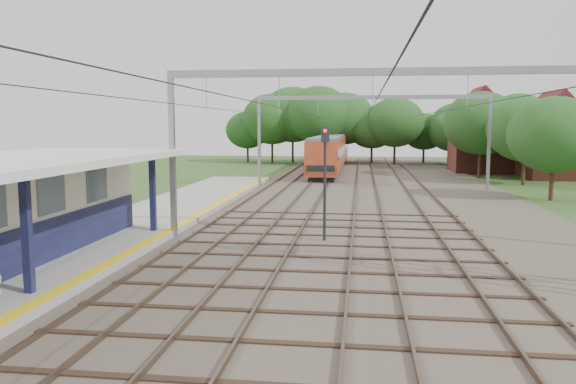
{
  "coord_description": "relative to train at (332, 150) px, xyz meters",
  "views": [
    {
      "loc": [
        2.81,
        -7.5,
        4.77
      ],
      "look_at": [
        -0.67,
        19.0,
        1.6
      ],
      "focal_mm": 35.0,
      "sensor_mm": 36.0,
      "label": 1
    }
  ],
  "objects": [
    {
      "name": "ballast_bed",
      "position": [
        4.5,
        -25.18,
        -1.98
      ],
      "size": [
        18.0,
        90.0,
        0.1
      ],
      "primitive_type": "cube",
      "color": "#473D33",
      "rests_on": "ground"
    },
    {
      "name": "platform",
      "position": [
        -7.0,
        -41.18,
        -1.85
      ],
      "size": [
        5.0,
        52.0,
        0.35
      ],
      "primitive_type": "cube",
      "color": "gray",
      "rests_on": "ground"
    },
    {
      "name": "yellow_stripe",
      "position": [
        -4.75,
        -41.18,
        -1.67
      ],
      "size": [
        0.45,
        52.0,
        0.01
      ],
      "primitive_type": "cube",
      "color": "yellow",
      "rests_on": "platform"
    },
    {
      "name": "rail_tracks",
      "position": [
        2.0,
        -25.18,
        -1.85
      ],
      "size": [
        11.8,
        88.0,
        0.15
      ],
      "color": "brown",
      "rests_on": "ballast_bed"
    },
    {
      "name": "catenary_system",
      "position": [
        3.89,
        -29.9,
        3.49
      ],
      "size": [
        17.22,
        88.0,
        7.0
      ],
      "color": "gray",
      "rests_on": "ground"
    },
    {
      "name": "tree_band",
      "position": [
        4.34,
        1.94,
        2.89
      ],
      "size": [
        31.72,
        30.88,
        8.82
      ],
      "color": "#382619",
      "rests_on": "ground"
    },
    {
      "name": "house_near",
      "position": [
        21.5,
        -9.18,
        0.96
      ],
      "size": [
        7.0,
        6.12,
        7.89
      ],
      "color": "brown",
      "rests_on": "ground"
    },
    {
      "name": "house_far",
      "position": [
        16.5,
        -3.18,
        1.21
      ],
      "size": [
        8.0,
        6.12,
        8.66
      ],
      "color": "brown",
      "rests_on": "ground"
    },
    {
      "name": "train",
      "position": [
        0.0,
        0.0,
        0.0
      ],
      "size": [
        2.75,
        34.23,
        3.62
      ],
      "color": "black",
      "rests_on": "ballast_bed"
    },
    {
      "name": "signal_post",
      "position": [
        1.85,
        -40.15,
        1.03
      ],
      "size": [
        0.35,
        0.3,
        4.71
      ],
      "rotation": [
        0.0,
        0.0,
        0.16
      ],
      "color": "black",
      "rests_on": "ground"
    }
  ]
}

